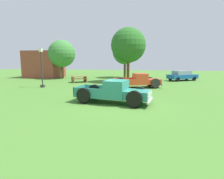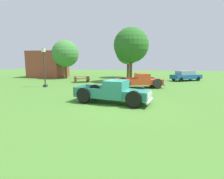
% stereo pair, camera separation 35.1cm
% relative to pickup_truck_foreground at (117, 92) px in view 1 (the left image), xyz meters
% --- Properties ---
extents(ground_plane, '(80.00, 80.00, 0.00)m').
position_rel_pickup_truck_foreground_xyz_m(ground_plane, '(0.09, -0.32, -0.73)').
color(ground_plane, '#477A2D').
extents(pickup_truck_foreground, '(5.23, 2.66, 1.53)m').
position_rel_pickup_truck_foreground_xyz_m(pickup_truck_foreground, '(0.00, 0.00, 0.00)').
color(pickup_truck_foreground, '#2D8475').
rests_on(pickup_truck_foreground, ground_plane).
extents(pickup_truck_behind_left, '(5.08, 3.21, 1.46)m').
position_rel_pickup_truck_foreground_xyz_m(pickup_truck_behind_left, '(1.31, 7.32, -0.03)').
color(pickup_truck_behind_left, '#D14723').
rests_on(pickup_truck_behind_left, ground_plane).
extents(sedan_distant_a, '(4.32, 3.48, 1.35)m').
position_rel_pickup_truck_foreground_xyz_m(sedan_distant_a, '(6.73, 14.95, -0.02)').
color(sedan_distant_a, '#195699').
rests_on(sedan_distant_a, ground_plane).
extents(lamp_post_near, '(0.36, 0.36, 4.05)m').
position_rel_pickup_truck_foreground_xyz_m(lamp_post_near, '(-8.70, 5.81, 1.40)').
color(lamp_post_near, '#2D2D33').
rests_on(lamp_post_near, ground_plane).
extents(picnic_table, '(2.32, 2.24, 0.78)m').
position_rel_pickup_truck_foreground_xyz_m(picnic_table, '(-6.49, 10.65, -0.24)').
color(picnic_table, olive).
rests_on(picnic_table, ground_plane).
extents(oak_tree_east, '(4.04, 4.04, 5.75)m').
position_rel_pickup_truck_foreground_xyz_m(oak_tree_east, '(-10.71, 15.03, 2.99)').
color(oak_tree_east, brown).
rests_on(oak_tree_east, ground_plane).
extents(oak_tree_west, '(3.89, 3.89, 6.00)m').
position_rel_pickup_truck_foreground_xyz_m(oak_tree_west, '(-1.47, 17.89, 3.31)').
color(oak_tree_west, brown).
rests_on(oak_tree_west, ground_plane).
extents(oak_tree_center, '(4.40, 4.40, 6.85)m').
position_rel_pickup_truck_foreground_xyz_m(oak_tree_center, '(-0.44, 12.26, 3.91)').
color(oak_tree_center, brown).
rests_on(oak_tree_center, ground_plane).
extents(brick_pavilion, '(5.25, 4.56, 4.20)m').
position_rel_pickup_truck_foreground_xyz_m(brick_pavilion, '(-14.37, 16.32, 1.37)').
color(brick_pavilion, brown).
rests_on(brick_pavilion, ground_plane).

